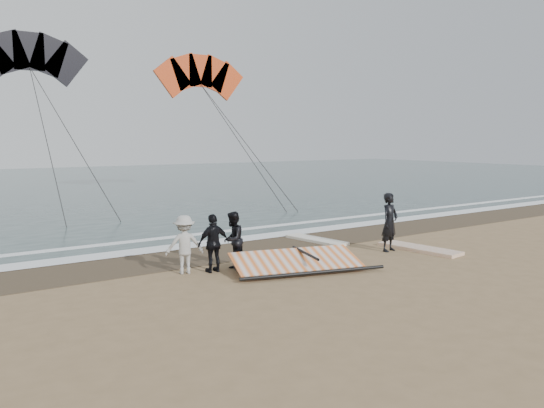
# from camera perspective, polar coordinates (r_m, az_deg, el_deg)

# --- Properties ---
(ground) EXTENTS (120.00, 120.00, 0.00)m
(ground) POSITION_cam_1_polar(r_m,az_deg,el_deg) (14.64, 11.44, -7.02)
(ground) COLOR #8C704C
(ground) RESTS_ON ground
(sea) EXTENTS (120.00, 54.00, 0.02)m
(sea) POSITION_cam_1_polar(r_m,az_deg,el_deg) (44.22, -20.80, 1.97)
(sea) COLOR #233838
(sea) RESTS_ON ground
(wet_sand) EXTENTS (120.00, 2.80, 0.01)m
(wet_sand) POSITION_cam_1_polar(r_m,az_deg,el_deg) (17.98, 1.11, -4.25)
(wet_sand) COLOR #4C3D2B
(wet_sand) RESTS_ON ground
(foam_near) EXTENTS (120.00, 0.90, 0.01)m
(foam_near) POSITION_cam_1_polar(r_m,az_deg,el_deg) (19.12, -1.32, -3.52)
(foam_near) COLOR white
(foam_near) RESTS_ON sea
(foam_far) EXTENTS (120.00, 0.45, 0.01)m
(foam_far) POSITION_cam_1_polar(r_m,az_deg,el_deg) (20.54, -3.90, -2.80)
(foam_far) COLOR white
(foam_far) RESTS_ON sea
(man_main) EXTENTS (0.75, 0.57, 1.85)m
(man_main) POSITION_cam_1_polar(r_m,az_deg,el_deg) (17.03, 12.54, -1.92)
(man_main) COLOR black
(man_main) RESTS_ON ground
(board_white) EXTENTS (1.10, 2.78, 0.11)m
(board_white) POSITION_cam_1_polar(r_m,az_deg,el_deg) (17.55, 15.54, -4.63)
(board_white) COLOR white
(board_white) RESTS_ON ground
(board_cream) EXTENTS (0.98, 2.49, 0.10)m
(board_cream) POSITION_cam_1_polar(r_m,az_deg,el_deg) (18.41, 4.80, -3.88)
(board_cream) COLOR white
(board_cream) RESTS_ON ground
(trio_cluster) EXTENTS (2.44, 1.00, 1.56)m
(trio_cluster) POSITION_cam_1_polar(r_m,az_deg,el_deg) (14.25, -6.91, -4.13)
(trio_cluster) COLOR black
(trio_cluster) RESTS_ON ground
(sail_rig) EXTENTS (3.89, 2.52, 0.49)m
(sail_rig) POSITION_cam_1_polar(r_m,az_deg,el_deg) (14.37, 2.09, -6.36)
(sail_rig) COLOR black
(sail_rig) RESTS_ON ground
(kite_red) EXTENTS (6.84, 5.41, 12.66)m
(kite_red) POSITION_cam_1_polar(r_m,az_deg,el_deg) (34.68, -7.68, 13.16)
(kite_red) COLOR #DA4619
(kite_red) RESTS_ON ground
(kite_dark) EXTENTS (6.73, 4.82, 11.92)m
(kite_dark) POSITION_cam_1_polar(r_m,az_deg,el_deg) (31.81, -24.64, 13.81)
(kite_dark) COLOR black
(kite_dark) RESTS_ON ground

